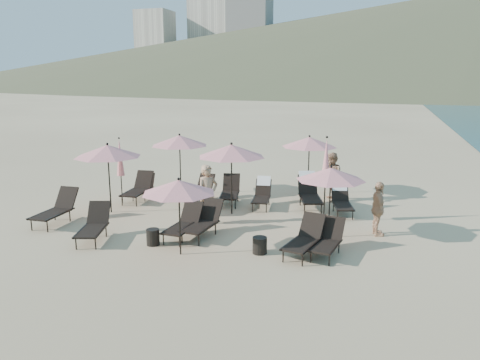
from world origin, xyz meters
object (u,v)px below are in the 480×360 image
(umbrella_open_4, at_px, (309,142))
(umbrella_closed_1, at_px, (120,158))
(lounger_6, at_px, (144,187))
(umbrella_open_2, at_px, (331,174))
(lounger_0, at_px, (56,209))
(side_table_0, at_px, (153,237))
(side_table_1, at_px, (260,245))
(lounger_3, at_px, (184,223))
(umbrella_open_0, at_px, (108,151))
(lounger_7, at_px, (138,188))
(beachgoer_b, at_px, (331,177))
(lounger_2, at_px, (203,221))
(umbrella_open_3, at_px, (180,141))
(beachgoer_c, at_px, (378,209))
(umbrella_open_1, at_px, (231,151))
(lounger_4, at_px, (305,238))
(beachgoer_a, at_px, (208,195))
(lounger_5, at_px, (328,240))
(lounger_10, at_px, (262,193))
(lounger_11, at_px, (309,192))
(umbrella_open_5, at_px, (179,187))
(lounger_12, at_px, (342,199))
(lounger_8, at_px, (200,190))
(umbrella_closed_0, at_px, (326,163))
(lounger_9, at_px, (230,191))
(lounger_1, at_px, (94,225))

(umbrella_open_4, distance_m, umbrella_closed_1, 7.28)
(lounger_6, xyz_separation_m, umbrella_open_2, (7.47, -2.63, 1.51))
(lounger_0, xyz_separation_m, side_table_0, (3.89, -0.87, -0.26))
(umbrella_closed_1, height_order, side_table_1, umbrella_closed_1)
(lounger_3, distance_m, umbrella_open_2, 4.48)
(umbrella_open_0, bearing_deg, lounger_3, -25.15)
(lounger_7, bearing_deg, beachgoer_b, 11.38)
(lounger_2, distance_m, umbrella_open_2, 3.95)
(lounger_3, height_order, umbrella_open_4, umbrella_open_4)
(umbrella_open_3, height_order, beachgoer_c, umbrella_open_3)
(lounger_6, relative_size, umbrella_open_1, 0.63)
(lounger_4, height_order, umbrella_open_4, umbrella_open_4)
(umbrella_closed_1, distance_m, beachgoer_a, 4.24)
(side_table_1, bearing_deg, lounger_5, 13.98)
(lounger_10, height_order, lounger_11, lounger_11)
(lounger_2, bearing_deg, umbrella_open_4, 76.33)
(beachgoer_b, bearing_deg, umbrella_open_5, -44.63)
(umbrella_open_0, distance_m, umbrella_open_2, 7.54)
(umbrella_open_1, bearing_deg, lounger_3, -101.80)
(lounger_2, height_order, lounger_5, lounger_2)
(umbrella_open_0, relative_size, umbrella_open_3, 1.00)
(umbrella_open_3, bearing_deg, lounger_6, -141.67)
(umbrella_closed_1, relative_size, beachgoer_a, 1.29)
(lounger_12, distance_m, umbrella_open_4, 3.25)
(lounger_8, bearing_deg, umbrella_open_1, -32.06)
(lounger_2, bearing_deg, umbrella_closed_0, 42.52)
(lounger_6, relative_size, lounger_12, 0.90)
(umbrella_closed_1, bearing_deg, lounger_7, 57.42)
(lounger_7, distance_m, umbrella_open_0, 2.41)
(umbrella_closed_1, xyz_separation_m, side_table_1, (6.19, -3.36, -1.50))
(lounger_7, distance_m, beachgoer_b, 7.33)
(lounger_0, distance_m, lounger_9, 6.05)
(lounger_11, distance_m, umbrella_open_1, 3.34)
(lounger_8, xyz_separation_m, beachgoer_c, (6.45, -1.98, 0.37))
(umbrella_open_5, bearing_deg, lounger_4, 17.40)
(umbrella_open_1, height_order, beachgoer_a, umbrella_open_1)
(lounger_4, bearing_deg, side_table_1, -153.81)
(lounger_7, bearing_deg, lounger_2, -43.71)
(umbrella_open_2, distance_m, umbrella_open_4, 5.26)
(lounger_9, xyz_separation_m, side_table_1, (2.37, -4.60, -0.23))
(umbrella_closed_0, bearing_deg, umbrella_open_2, -77.46)
(umbrella_open_4, height_order, beachgoer_a, umbrella_open_4)
(lounger_7, distance_m, lounger_9, 3.52)
(lounger_5, height_order, lounger_10, lounger_10)
(lounger_0, relative_size, umbrella_closed_0, 0.65)
(lounger_1, height_order, lounger_2, lounger_2)
(lounger_1, height_order, umbrella_open_1, umbrella_open_1)
(umbrella_open_1, distance_m, umbrella_open_4, 4.14)
(umbrella_closed_1, bearing_deg, side_table_1, -28.48)
(beachgoer_a, bearing_deg, umbrella_open_4, 13.74)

